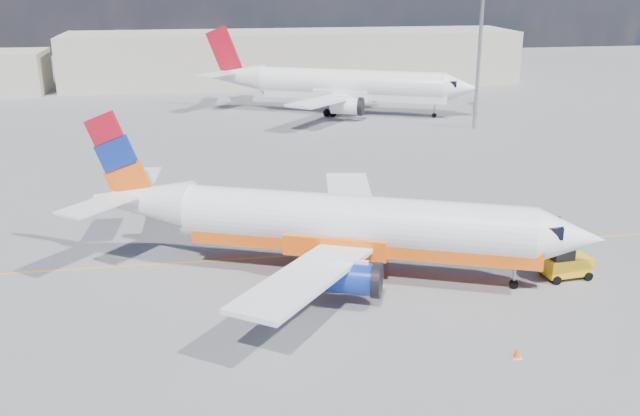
{
  "coord_description": "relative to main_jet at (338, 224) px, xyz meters",
  "views": [
    {
      "loc": [
        -9.15,
        -38.37,
        17.13
      ],
      "look_at": [
        -2.63,
        1.8,
        3.5
      ],
      "focal_mm": 40.0,
      "sensor_mm": 36.0,
      "label": 1
    }
  ],
  "objects": [
    {
      "name": "ground",
      "position": [
        1.85,
        0.06,
        -3.09
      ],
      "size": [
        240.0,
        240.0,
        0.0
      ],
      "primitive_type": "plane",
      "color": "slate",
      "rests_on": "ground"
    },
    {
      "name": "taxi_line",
      "position": [
        1.85,
        3.06,
        -3.08
      ],
      "size": [
        70.0,
        0.15,
        0.01
      ],
      "primitive_type": "cube",
      "color": "gold",
      "rests_on": "ground"
    },
    {
      "name": "terminal_main",
      "position": [
        6.85,
        75.06,
        0.91
      ],
      "size": [
        70.0,
        14.0,
        8.0
      ],
      "primitive_type": "cube",
      "color": "#A59F8E",
      "rests_on": "ground"
    },
    {
      "name": "main_jet",
      "position": [
        0.0,
        0.0,
        0.0
      ],
      "size": [
        30.28,
        22.88,
        9.27
      ],
      "rotation": [
        0.0,
        0.0,
        -0.38
      ],
      "color": "white",
      "rests_on": "ground"
    },
    {
      "name": "second_jet",
      "position": [
        9.67,
        48.81,
        0.42
      ],
      "size": [
        34.13,
        25.7,
        10.52
      ],
      "rotation": [
        0.0,
        0.0,
        -0.41
      ],
      "color": "white",
      "rests_on": "ground"
    },
    {
      "name": "gse_tug",
      "position": [
        12.92,
        -2.82,
        -2.18
      ],
      "size": [
        2.85,
        1.94,
        1.93
      ],
      "rotation": [
        0.0,
        0.0,
        0.11
      ],
      "color": "black",
      "rests_on": "ground"
    },
    {
      "name": "traffic_cone",
      "position": [
        6.4,
        -10.96,
        -2.82
      ],
      "size": [
        0.4,
        0.4,
        0.56
      ],
      "color": "white",
      "rests_on": "ground"
    },
    {
      "name": "floodlight_mast",
      "position": [
        22.77,
        37.55,
        8.6
      ],
      "size": [
        1.42,
        1.42,
        19.51
      ],
      "color": "#9E9EA6",
      "rests_on": "ground"
    }
  ]
}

